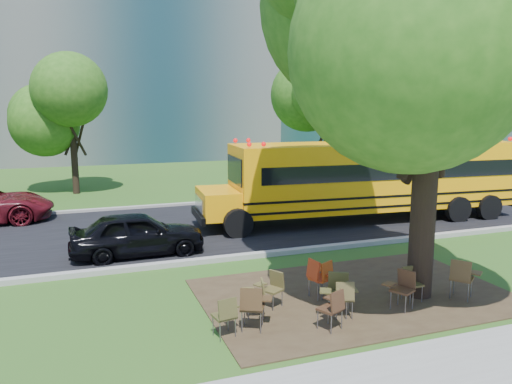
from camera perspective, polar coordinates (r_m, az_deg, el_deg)
name	(u,v)px	position (r m, az deg, el deg)	size (l,w,h in m)	color
ground	(306,293)	(11.97, 5.74, -11.39)	(160.00, 160.00, 0.00)	#2B561B
dirt_patch	(355,294)	(12.00, 11.19, -11.40)	(7.00, 4.50, 0.03)	#382819
asphalt_road	(223,225)	(18.24, -3.77, -3.82)	(80.00, 8.00, 0.04)	black
kerb_near	(261,254)	(14.55, 0.62, -7.15)	(80.00, 0.25, 0.14)	gray
kerb_far	(197,203)	(22.11, -6.72, -1.31)	(80.00, 0.25, 0.14)	gray
building_main	(28,22)	(46.63, -24.61, 17.23)	(38.00, 16.00, 22.00)	slate
building_right	(359,27)	(56.64, 11.66, 17.97)	(30.00, 16.00, 25.00)	slate
bg_tree_2	(71,108)	(26.04, -20.36, 9.00)	(4.80, 4.80, 6.62)	black
bg_tree_3	(330,92)	(27.27, 8.51, 11.23)	(5.60, 5.60, 7.84)	black
bg_tree_4	(464,105)	(31.08, 22.67, 9.14)	(5.00, 5.00, 6.85)	black
main_tree	(435,19)	(11.65, 19.73, 18.14)	(7.20, 7.20, 9.73)	black
school_bus	(372,176)	(19.32, 13.09, 1.81)	(12.22, 3.53, 2.95)	#FEA308
chair_0	(226,313)	(9.62, -3.42, -13.59)	(0.55, 0.55, 0.82)	#443F1D
chair_1	(253,304)	(9.81, -0.29, -12.65)	(0.76, 0.60, 0.92)	#3E2A16
chair_2	(333,305)	(9.98, 8.79, -12.67)	(0.58, 0.67, 0.85)	#3C2415
chair_3	(337,290)	(10.66, 9.21, -10.96)	(0.76, 0.60, 0.91)	#43401D
chair_4	(345,295)	(10.56, 10.09, -11.50)	(0.63, 0.49, 0.83)	#4F4422
chair_5	(410,280)	(11.79, 17.22, -9.61)	(0.51, 0.46, 0.79)	#48401F
chair_6	(402,286)	(11.27, 16.39, -10.22)	(0.70, 0.59, 0.87)	#492C1A
chair_7	(463,275)	(12.20, 22.56, -8.76)	(0.81, 0.64, 0.95)	#50391C
chair_8	(258,294)	(10.49, 0.18, -11.57)	(0.48, 0.61, 0.80)	brown
chair_9	(273,285)	(10.95, 1.90, -10.62)	(0.66, 0.54, 0.80)	#4E4522
chair_10	(319,275)	(11.46, 7.19, -9.37)	(0.62, 0.62, 0.92)	#AC3012
chair_11	(323,275)	(11.55, 7.67, -9.37)	(0.59, 0.71, 0.88)	#B54713
black_car	(138,234)	(14.92, -13.39, -4.67)	(1.54, 3.83, 1.30)	black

